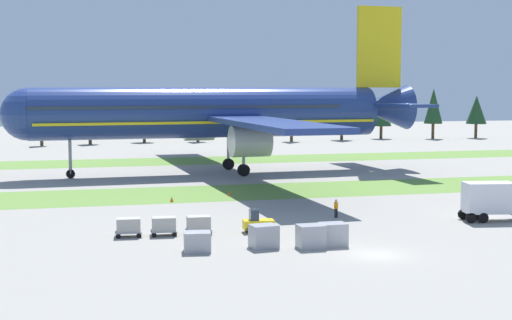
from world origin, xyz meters
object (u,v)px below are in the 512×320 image
(uld_container_0, at_px, (197,242))
(uld_container_3, at_px, (333,234))
(cargo_dolly_lead, at_px, (199,223))
(uld_container_1, at_px, (311,236))
(cargo_dolly_second, at_px, (164,225))
(ground_crew_loader, at_px, (336,208))
(airliner, at_px, (218,112))
(catering_truck, at_px, (499,200))
(baggage_tug, at_px, (258,223))
(taxiway_marker_1, at_px, (172,199))
(taxiway_marker_0, at_px, (229,193))
(cargo_dolly_third, at_px, (128,226))
(uld_container_2, at_px, (264,236))

(uld_container_0, distance_m, uld_container_3, 10.64)
(cargo_dolly_lead, relative_size, uld_container_1, 1.15)
(cargo_dolly_second, relative_size, ground_crew_loader, 1.32)
(airliner, distance_m, catering_truck, 47.90)
(uld_container_3, bearing_deg, ground_crew_loader, 68.59)
(baggage_tug, xyz_separation_m, catering_truck, (22.92, -0.14, 1.14))
(cargo_dolly_lead, xyz_separation_m, taxiway_marker_1, (0.23, 18.26, -0.63))
(baggage_tug, relative_size, taxiway_marker_1, 4.57)
(ground_crew_loader, distance_m, uld_container_1, 13.83)
(ground_crew_loader, xyz_separation_m, taxiway_marker_0, (-6.81, 16.32, -0.62))
(cargo_dolly_third, xyz_separation_m, uld_container_2, (9.73, -6.87, -0.03))
(cargo_dolly_second, bearing_deg, catering_truck, 92.87)
(airliner, bearing_deg, uld_container_2, 170.39)
(baggage_tug, xyz_separation_m, uld_container_1, (2.41, -7.01, 0.08))
(cargo_dolly_second, height_order, uld_container_1, uld_container_1)
(catering_truck, xyz_separation_m, uld_container_0, (-29.17, -6.06, -1.20))
(cargo_dolly_lead, height_order, uld_container_2, uld_container_2)
(cargo_dolly_lead, bearing_deg, taxiway_marker_0, 165.37)
(baggage_tug, bearing_deg, uld_container_2, -5.74)
(cargo_dolly_second, xyz_separation_m, uld_container_3, (12.28, -7.20, -0.03))
(ground_crew_loader, height_order, uld_container_0, ground_crew_loader)
(ground_crew_loader, bearing_deg, cargo_dolly_third, -18.57)
(airliner, bearing_deg, uld_container_3, 176.59)
(ground_crew_loader, height_order, uld_container_3, uld_container_3)
(uld_container_0, bearing_deg, cargo_dolly_second, 103.69)
(airliner, height_order, uld_container_1, airliner)
(airliner, xyz_separation_m, catering_truck, (17.50, -44.06, -6.83))
(airliner, xyz_separation_m, cargo_dolly_second, (-13.33, -43.34, -7.86))
(ground_crew_loader, distance_m, taxiway_marker_1, 19.28)
(uld_container_0, distance_m, uld_container_2, 5.19)
(cargo_dolly_second, bearing_deg, uld_container_3, 63.82)
(cargo_dolly_lead, bearing_deg, uld_container_1, 49.37)
(cargo_dolly_second, height_order, taxiway_marker_0, cargo_dolly_second)
(baggage_tug, height_order, cargo_dolly_lead, baggage_tug)
(cargo_dolly_third, xyz_separation_m, catering_truck, (33.71, -0.93, 1.03))
(cargo_dolly_second, distance_m, taxiway_marker_1, 18.33)
(catering_truck, distance_m, ground_crew_loader, 14.93)
(cargo_dolly_second, distance_m, cargo_dolly_third, 2.90)
(cargo_dolly_lead, bearing_deg, taxiway_marker_1, -176.53)
(airliner, relative_size, cargo_dolly_second, 31.92)
(cargo_dolly_lead, xyz_separation_m, uld_container_3, (9.39, -6.99, -0.03))
(uld_container_2, bearing_deg, taxiway_marker_1, 98.55)
(taxiway_marker_0, distance_m, taxiway_marker_1, 7.53)
(cargo_dolly_third, height_order, uld_container_3, uld_container_3)
(airliner, height_order, uld_container_2, airliner)
(airliner, relative_size, ground_crew_loader, 42.26)
(catering_truck, bearing_deg, uld_container_3, -60.93)
(uld_container_3, relative_size, taxiway_marker_0, 3.05)
(cargo_dolly_third, bearing_deg, ground_crew_loader, 106.63)
(cargo_dolly_lead, height_order, taxiway_marker_1, cargo_dolly_lead)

